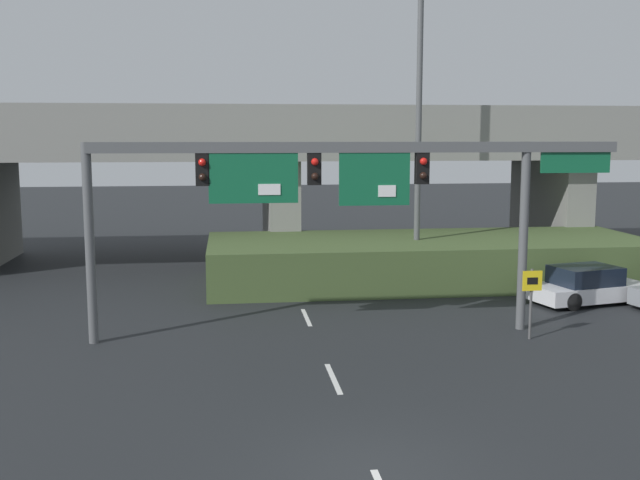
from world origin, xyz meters
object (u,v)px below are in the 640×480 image
at_px(speed_limit_sign, 531,293).
at_px(parked_sedan_near_right, 587,286).
at_px(signal_gantry, 343,179).
at_px(highway_light_pole_near, 419,98).

relative_size(speed_limit_sign, parked_sedan_near_right, 0.46).
relative_size(signal_gantry, parked_sedan_near_right, 3.48).
xyz_separation_m(speed_limit_sign, parked_sedan_near_right, (4.02, 4.44, -0.76)).
distance_m(speed_limit_sign, parked_sedan_near_right, 6.04).
bearing_deg(parked_sedan_near_right, signal_gantry, -173.96).
height_order(highway_light_pole_near, parked_sedan_near_right, highway_light_pole_near).
bearing_deg(signal_gantry, parked_sedan_near_right, 18.84).
distance_m(speed_limit_sign, highway_light_pole_near, 10.93).
bearing_deg(highway_light_pole_near, signal_gantry, -119.05).
height_order(signal_gantry, highway_light_pole_near, highway_light_pole_near).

